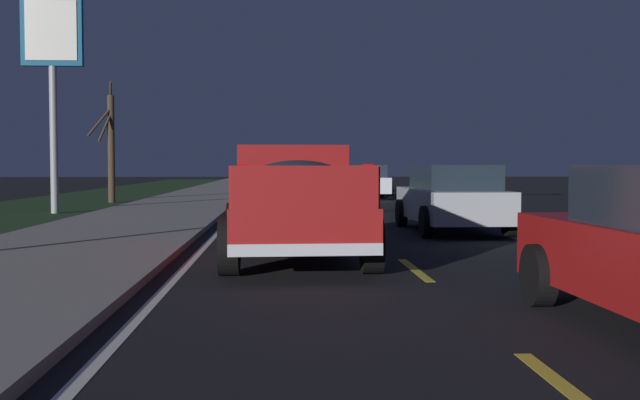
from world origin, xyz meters
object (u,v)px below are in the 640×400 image
Objects in this scene: pickup_truck at (294,199)px; gas_price_sign at (52,50)px; bare_tree_far at (110,145)px; sedan_green at (287,179)px; sedan_white at (366,181)px; sedan_silver at (452,198)px.

gas_price_sign is (12.09, 7.39, 4.16)m from pickup_truck.
bare_tree_far is at bearing -2.12° from gas_price_sign.
sedan_green is 12.41m from bare_tree_far.
bare_tree_far is (-9.97, 7.23, 1.55)m from sedan_green.
sedan_white is 15.77m from gas_price_sign.
sedan_green is (6.54, 3.62, 0.00)m from sedan_white.
bare_tree_far is (18.98, 7.13, 1.36)m from pickup_truck.
pickup_truck is 6.15m from sedan_silver.
sedan_green is at bearing -0.18° from pickup_truck.
sedan_silver is 17.87m from bare_tree_far.
gas_price_sign is at bearing 31.42° from pickup_truck.
sedan_white is at bearing -151.05° from sedan_green.
sedan_silver is (4.88, -3.73, -0.20)m from pickup_truck.
pickup_truck is 1.24× the size of sedan_white.
pickup_truck reaches higher than sedan_green.
sedan_white is at bearing 0.07° from sedan_silver.
sedan_green is at bearing 28.95° from sedan_white.
gas_price_sign is (-10.32, 11.10, 4.36)m from sedan_white.
bare_tree_far is (14.10, 10.86, 1.55)m from sedan_silver.
sedan_silver is 0.90× the size of bare_tree_far.
pickup_truck is at bearing 170.60° from sedan_white.
pickup_truck is 0.80× the size of gas_price_sign.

